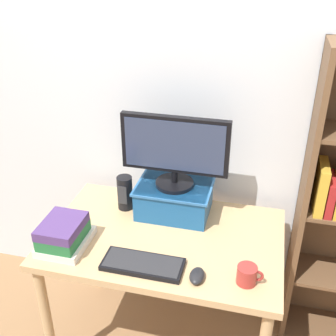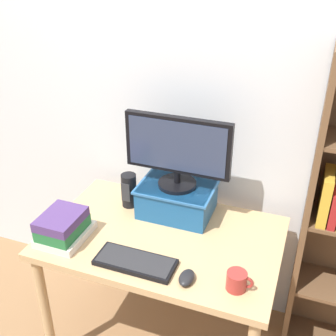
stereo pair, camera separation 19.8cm
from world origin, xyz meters
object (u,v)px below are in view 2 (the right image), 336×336
(desk, at_px, (163,249))
(riser_box, at_px, (176,198))
(keyboard, at_px, (135,262))
(computer_mouse, at_px, (187,278))
(computer_monitor, at_px, (177,150))
(coffee_mug, at_px, (237,281))
(desk_speaker, at_px, (129,190))
(book_stack, at_px, (63,227))

(desk, bearing_deg, riser_box, 90.80)
(keyboard, bearing_deg, computer_mouse, -4.60)
(computer_monitor, bearing_deg, desk, -89.20)
(desk, relative_size, computer_mouse, 11.03)
(coffee_mug, bearing_deg, computer_monitor, 133.89)
(desk_speaker, bearing_deg, riser_box, 5.84)
(riser_box, height_order, coffee_mug, riser_box)
(desk, bearing_deg, computer_mouse, -50.95)
(computer_mouse, height_order, book_stack, book_stack)
(desk, height_order, coffee_mug, coffee_mug)
(computer_monitor, bearing_deg, riser_box, 90.00)
(computer_mouse, bearing_deg, desk, 129.05)
(computer_monitor, distance_m, desk_speaker, 0.38)
(computer_monitor, xyz_separation_m, keyboard, (-0.03, -0.45, -0.36))
(keyboard, bearing_deg, book_stack, 173.18)
(riser_box, relative_size, desk_speaker, 2.07)
(keyboard, bearing_deg, coffee_mug, 1.41)
(riser_box, distance_m, keyboard, 0.46)
(computer_mouse, relative_size, coffee_mug, 0.92)
(computer_monitor, relative_size, coffee_mug, 4.76)
(computer_monitor, xyz_separation_m, coffee_mug, (0.42, -0.44, -0.33))
(riser_box, relative_size, coffee_mug, 3.43)
(coffee_mug, bearing_deg, desk, 151.35)
(desk, relative_size, riser_box, 2.94)
(keyboard, height_order, computer_mouse, computer_mouse)
(coffee_mug, bearing_deg, keyboard, -178.59)
(computer_monitor, relative_size, desk_speaker, 2.86)
(computer_mouse, distance_m, desk_speaker, 0.66)
(desk, xyz_separation_m, riser_box, (-0.00, 0.21, 0.18))
(keyboard, relative_size, desk_speaker, 1.92)
(coffee_mug, height_order, desk_speaker, desk_speaker)
(keyboard, bearing_deg, desk_speaker, 118.17)
(computer_monitor, distance_m, keyboard, 0.58)
(book_stack, xyz_separation_m, coffee_mug, (0.86, -0.04, -0.02))
(computer_mouse, height_order, coffee_mug, coffee_mug)
(coffee_mug, distance_m, desk_speaker, 0.80)
(computer_mouse, relative_size, desk_speaker, 0.55)
(desk, bearing_deg, keyboard, -98.79)
(riser_box, height_order, keyboard, riser_box)
(computer_monitor, distance_m, book_stack, 0.66)
(computer_mouse, bearing_deg, riser_box, 114.42)
(riser_box, bearing_deg, keyboard, -94.33)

